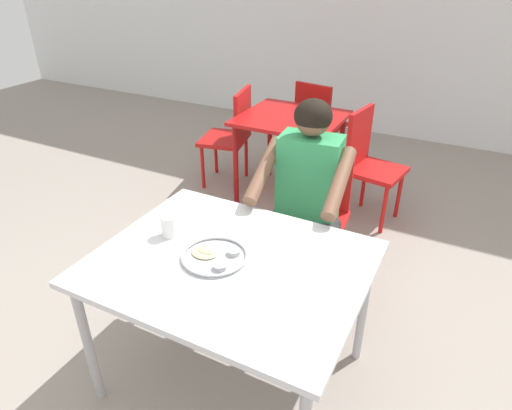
% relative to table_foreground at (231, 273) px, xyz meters
% --- Properties ---
extents(ground_plane, '(12.00, 12.00, 0.05)m').
position_rel_table_foreground_xyz_m(ground_plane, '(-0.07, -0.01, -0.68)').
color(ground_plane, gray).
extents(table_foreground, '(1.16, 0.93, 0.72)m').
position_rel_table_foreground_xyz_m(table_foreground, '(0.00, 0.00, 0.00)').
color(table_foreground, silver).
rests_on(table_foreground, ground).
extents(thali_tray, '(0.29, 0.29, 0.03)m').
position_rel_table_foreground_xyz_m(thali_tray, '(-0.07, -0.02, 0.08)').
color(thali_tray, '#B7BABF').
rests_on(thali_tray, table_foreground).
extents(drinking_cup, '(0.08, 0.08, 0.11)m').
position_rel_table_foreground_xyz_m(drinking_cup, '(-0.35, 0.04, 0.12)').
color(drinking_cup, white).
rests_on(drinking_cup, table_foreground).
extents(chair_foreground, '(0.46, 0.46, 0.83)m').
position_rel_table_foreground_xyz_m(chair_foreground, '(0.03, 0.95, -0.16)').
color(chair_foreground, red).
rests_on(chair_foreground, ground).
extents(diner_foreground, '(0.53, 0.58, 1.23)m').
position_rel_table_foreground_xyz_m(diner_foreground, '(0.05, 0.73, 0.08)').
color(diner_foreground, '#2A2A2A').
rests_on(diner_foreground, ground).
extents(table_background_red, '(0.81, 0.77, 0.73)m').
position_rel_table_foreground_xyz_m(table_background_red, '(-0.53, 1.90, -0.02)').
color(table_background_red, '#B71414').
rests_on(table_background_red, ground).
extents(chair_red_left, '(0.47, 0.50, 0.88)m').
position_rel_table_foreground_xyz_m(chair_red_left, '(-1.10, 1.91, -0.15)').
color(chair_red_left, '#B61514').
rests_on(chair_red_left, ground).
extents(chair_red_right, '(0.45, 0.44, 0.88)m').
position_rel_table_foreground_xyz_m(chair_red_right, '(0.14, 1.87, -0.15)').
color(chair_red_right, red).
rests_on(chair_red_right, ground).
extents(chair_red_far, '(0.45, 0.46, 0.87)m').
position_rel_table_foreground_xyz_m(chair_red_far, '(-0.53, 2.53, -0.15)').
color(chair_red_far, '#AE1512').
rests_on(chair_red_far, ground).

